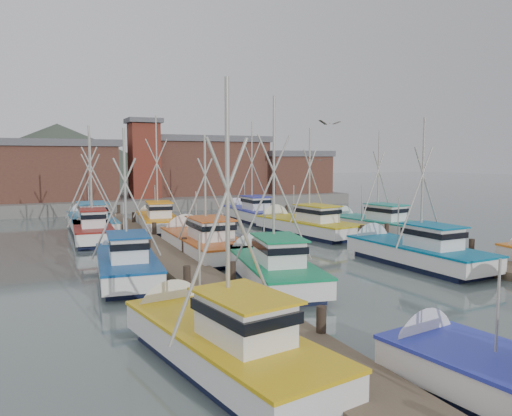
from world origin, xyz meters
name	(u,v)px	position (x,y,z in m)	size (l,w,h in m)	color
ground	(326,267)	(0.00, 0.00, 0.00)	(260.00, 260.00, 0.00)	#475553
dock_left	(171,260)	(-7.00, 4.04, 0.21)	(2.30, 46.00, 1.50)	brown
dock_right	(384,241)	(7.00, 4.04, 0.21)	(2.30, 46.00, 1.50)	brown
quay	(155,200)	(0.00, 37.00, 0.60)	(44.00, 16.00, 1.20)	slate
shed_left	(54,169)	(-11.00, 35.00, 4.34)	(12.72, 8.48, 6.20)	brown
shed_center	(203,165)	(6.00, 37.00, 4.69)	(14.84, 9.54, 6.90)	brown
shed_right	(293,171)	(17.00, 34.00, 3.84)	(8.48, 6.36, 5.20)	brown
lookout_tower	(144,158)	(-2.00, 33.00, 5.55)	(3.60, 3.60, 8.50)	maroon
distant_hills	(29,179)	(-12.76, 122.59, 0.00)	(175.00, 140.00, 42.00)	#3A4338
boat_2	(216,340)	(-9.31, -8.95, 0.68)	(3.84, 8.63, 8.24)	black
boat_4	(269,266)	(-3.95, -1.41, 0.68)	(4.14, 8.96, 8.91)	black
boat_5	(410,251)	(4.42, -1.24, 0.68)	(3.38, 8.95, 8.34)	black
boat_6	(126,263)	(-9.71, 2.06, 0.68)	(3.32, 8.35, 7.52)	black
boat_8	(202,242)	(-4.59, 6.21, 0.68)	(3.24, 9.71, 7.72)	black
boat_9	(302,225)	(4.44, 10.06, 0.68)	(4.41, 9.82, 8.49)	black
boat_10	(92,231)	(-9.85, 13.55, 0.68)	(3.17, 7.86, 7.78)	black
boat_11	(370,224)	(9.33, 8.45, 0.68)	(3.91, 8.85, 8.22)	black
boat_12	(157,220)	(-4.57, 17.17, 0.68)	(3.72, 8.80, 9.44)	black
boat_13	(249,213)	(4.19, 19.09, 0.68)	(3.71, 8.64, 9.35)	black
boat_14	(91,221)	(-9.34, 18.87, 0.68)	(3.73, 9.85, 8.84)	black
gull_near	(330,123)	(-0.23, -0.50, 7.26)	(1.49, 0.65, 0.24)	gray
gull_far	(320,160)	(2.97, 5.40, 5.45)	(1.46, 0.64, 0.24)	gray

